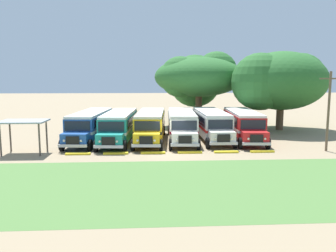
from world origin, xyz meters
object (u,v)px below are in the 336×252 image
object	(u,v)px
broad_shade_tree	(198,78)
utility_pole	(329,109)
parked_bus_slot_5	(243,124)
parked_bus_slot_0	(90,125)
waiting_shelter	(24,124)
parked_bus_slot_2	(151,125)
parked_bus_slot_4	(211,123)
secondary_tree	(279,81)
parked_bus_slot_1	(119,125)
parked_bus_slot_3	(182,124)

from	to	relation	value
broad_shade_tree	utility_pole	world-z (taller)	broad_shade_tree
parked_bus_slot_5	utility_pole	distance (m)	8.43
broad_shade_tree	utility_pole	distance (m)	19.64
parked_bus_slot_0	waiting_shelter	xyz separation A→B (m)	(-4.42, -5.62, 0.87)
parked_bus_slot_0	parked_bus_slot_2	size ratio (longest dim) A/B	1.00
parked_bus_slot_2	parked_bus_slot_4	bearing A→B (deg)	99.64
utility_pole	broad_shade_tree	bearing A→B (deg)	115.52
utility_pole	parked_bus_slot_5	bearing A→B (deg)	131.95
secondary_tree	utility_pole	distance (m)	12.42
parked_bus_slot_4	waiting_shelter	xyz separation A→B (m)	(-16.42, -5.91, 0.87)
parked_bus_slot_2	parked_bus_slot_0	bearing A→B (deg)	-88.50
parked_bus_slot_5	parked_bus_slot_0	bearing A→B (deg)	-86.09
utility_pole	parked_bus_slot_1	bearing A→B (deg)	162.44
parked_bus_slot_5	secondary_tree	size ratio (longest dim) A/B	0.93
parked_bus_slot_2	waiting_shelter	xyz separation A→B (m)	(-10.30, -5.33, 0.87)
parked_bus_slot_5	broad_shade_tree	xyz separation A→B (m)	(-2.92, 11.49, 4.55)
parked_bus_slot_2	utility_pole	bearing A→B (deg)	72.69
parked_bus_slot_2	utility_pole	xyz separation A→B (m)	(14.76, -5.85, 2.00)
parked_bus_slot_1	waiting_shelter	size ratio (longest dim) A/B	3.04
parked_bus_slot_0	parked_bus_slot_2	bearing A→B (deg)	92.68
parked_bus_slot_2	waiting_shelter	world-z (taller)	parked_bus_slot_2
broad_shade_tree	parked_bus_slot_4	bearing A→B (deg)	-91.26
parked_bus_slot_3	waiting_shelter	bearing A→B (deg)	-65.05
parked_bus_slot_1	parked_bus_slot_0	bearing A→B (deg)	-95.75
parked_bus_slot_4	waiting_shelter	bearing A→B (deg)	-70.34
parked_bus_slot_0	parked_bus_slot_3	distance (m)	8.96
parked_bus_slot_3	broad_shade_tree	world-z (taller)	broad_shade_tree
parked_bus_slot_3	utility_pole	xyz separation A→B (m)	(11.68, -5.96, 2.00)
parked_bus_slot_0	broad_shade_tree	distance (m)	17.37
parked_bus_slot_0	broad_shade_tree	bearing A→B (deg)	138.54
broad_shade_tree	parked_bus_slot_2	bearing A→B (deg)	-118.48
parked_bus_slot_0	broad_shade_tree	xyz separation A→B (m)	(12.25, 11.44, 4.55)
parked_bus_slot_2	secondary_tree	world-z (taller)	secondary_tree
utility_pole	waiting_shelter	size ratio (longest dim) A/B	1.85
waiting_shelter	parked_bus_slot_3	bearing A→B (deg)	22.14
parked_bus_slot_1	parked_bus_slot_3	xyz separation A→B (m)	(6.12, 0.32, 0.00)
parked_bus_slot_3	utility_pole	world-z (taller)	utility_pole
parked_bus_slot_1	secondary_tree	world-z (taller)	secondary_tree
utility_pole	waiting_shelter	distance (m)	25.09
parked_bus_slot_1	parked_bus_slot_2	distance (m)	3.05
parked_bus_slot_1	parked_bus_slot_2	size ratio (longest dim) A/B	1.00
parked_bus_slot_2	parked_bus_slot_3	distance (m)	3.08
parked_bus_slot_0	broad_shade_tree	size ratio (longest dim) A/B	0.88
parked_bus_slot_1	parked_bus_slot_4	distance (m)	9.20
parked_bus_slot_1	parked_bus_slot_5	size ratio (longest dim) A/B	1.00
parked_bus_slot_1	waiting_shelter	xyz separation A→B (m)	(-7.26, -5.12, 0.87)
parked_bus_slot_1	parked_bus_slot_4	bearing A→B (deg)	99.14
parked_bus_slot_1	parked_bus_slot_4	world-z (taller)	same
parked_bus_slot_5	secondary_tree	world-z (taller)	secondary_tree
secondary_tree	waiting_shelter	world-z (taller)	secondary_tree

